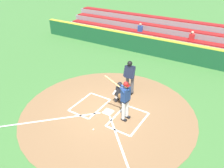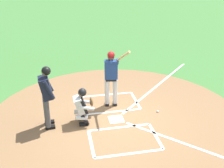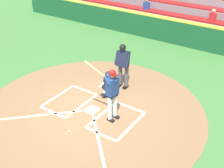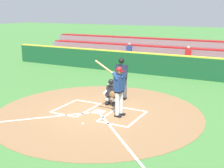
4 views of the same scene
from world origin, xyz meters
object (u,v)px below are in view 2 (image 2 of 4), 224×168
object	(u,v)px
plate_umpire	(46,93)
baseball	(158,111)
batter	(111,75)
catcher	(82,105)

from	to	relation	value
plate_umpire	baseball	distance (m)	3.51
batter	plate_umpire	bearing A→B (deg)	-66.99
batter	catcher	bearing A→B (deg)	-50.69
batter	baseball	size ratio (longest dim) A/B	28.76
catcher	baseball	world-z (taller)	catcher
plate_umpire	baseball	size ratio (longest dim) A/B	25.20
batter	plate_umpire	size ratio (longest dim) A/B	1.14
catcher	batter	bearing A→B (deg)	129.31
batter	plate_umpire	world-z (taller)	batter
batter	plate_umpire	xyz separation A→B (m)	(0.85, -2.00, -0.02)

